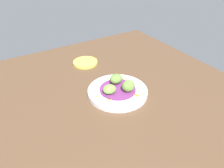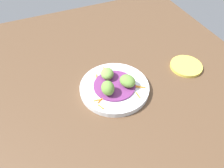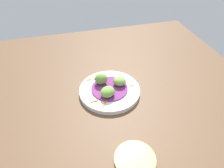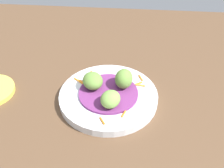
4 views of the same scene
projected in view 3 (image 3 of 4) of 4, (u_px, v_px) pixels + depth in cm
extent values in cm
cube|color=brown|center=(121.00, 91.00, 81.15)|extent=(110.00, 110.00, 2.00)
cylinder|color=silver|center=(110.00, 91.00, 78.32)|extent=(23.38, 23.38, 1.89)
cylinder|color=#702D6B|center=(110.00, 88.00, 77.52)|extent=(14.07, 14.07, 0.57)
cylinder|color=orange|center=(104.00, 103.00, 71.57)|extent=(1.32, 1.96, 0.40)
cylinder|color=orange|center=(97.00, 79.00, 81.90)|extent=(0.84, 3.76, 0.40)
cylinder|color=orange|center=(132.00, 85.00, 78.97)|extent=(2.03, 1.43, 0.40)
cylinder|color=orange|center=(104.00, 104.00, 71.22)|extent=(2.61, 3.17, 0.40)
cylinder|color=orange|center=(122.00, 80.00, 81.75)|extent=(2.09, 1.09, 0.40)
cylinder|color=orange|center=(89.00, 79.00, 81.83)|extent=(2.29, 1.28, 0.40)
cylinder|color=orange|center=(95.00, 101.00, 72.39)|extent=(2.65, 0.46, 0.40)
cylinder|color=orange|center=(95.00, 80.00, 81.76)|extent=(1.64, 2.28, 0.40)
ellipsoid|color=olive|center=(108.00, 92.00, 72.97)|extent=(6.95, 6.52, 3.63)
ellipsoid|color=#759E47|center=(120.00, 82.00, 77.37)|extent=(5.99, 5.54, 3.49)
ellipsoid|color=olive|center=(101.00, 79.00, 77.87)|extent=(5.54, 4.87, 4.63)
cylinder|color=#E0CC4C|center=(135.00, 159.00, 57.01)|extent=(11.81, 11.81, 1.12)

